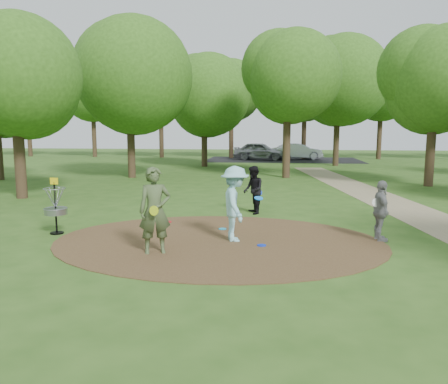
# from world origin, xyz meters

# --- Properties ---
(ground) EXTENTS (100.00, 100.00, 0.00)m
(ground) POSITION_xyz_m (0.00, 0.00, 0.00)
(ground) COLOR #2D5119
(ground) RESTS_ON ground
(dirt_clearing) EXTENTS (8.40, 8.40, 0.02)m
(dirt_clearing) POSITION_xyz_m (0.00, 0.00, 0.01)
(dirt_clearing) COLOR #47301C
(dirt_clearing) RESTS_ON ground
(parking_lot) EXTENTS (14.00, 8.00, 0.01)m
(parking_lot) POSITION_xyz_m (2.00, 30.00, 0.00)
(parking_lot) COLOR black
(parking_lot) RESTS_ON ground
(player_observer_with_disc) EXTENTS (0.85, 0.70, 2.00)m
(player_observer_with_disc) POSITION_xyz_m (-1.29, -1.23, 1.00)
(player_observer_with_disc) COLOR #445531
(player_observer_with_disc) RESTS_ON ground
(player_throwing_with_disc) EXTENTS (1.24, 1.38, 1.92)m
(player_throwing_with_disc) POSITION_xyz_m (0.41, 0.12, 0.96)
(player_throwing_with_disc) COLOR #93D5DB
(player_throwing_with_disc) RESTS_ON ground
(player_walking_with_disc) EXTENTS (0.82, 0.93, 1.62)m
(player_walking_with_disc) POSITION_xyz_m (0.68, 3.79, 0.81)
(player_walking_with_disc) COLOR black
(player_walking_with_disc) RESTS_ON ground
(player_waiting_with_disc) EXTENTS (0.49, 0.95, 1.56)m
(player_waiting_with_disc) POSITION_xyz_m (4.08, 0.55, 0.78)
(player_waiting_with_disc) COLOR gray
(player_waiting_with_disc) RESTS_ON ground
(disc_ground_cyan) EXTENTS (0.22, 0.22, 0.02)m
(disc_ground_cyan) POSITION_xyz_m (-0.05, 1.29, 0.03)
(disc_ground_cyan) COLOR #1BACDE
(disc_ground_cyan) RESTS_ON dirt_clearing
(disc_ground_blue) EXTENTS (0.22, 0.22, 0.02)m
(disc_ground_blue) POSITION_xyz_m (1.11, -0.35, 0.03)
(disc_ground_blue) COLOR #0B2AC9
(disc_ground_blue) RESTS_ON dirt_clearing
(disc_ground_red) EXTENTS (0.22, 0.22, 0.02)m
(disc_ground_red) POSITION_xyz_m (-1.83, 2.04, 0.03)
(disc_ground_red) COLOR red
(disc_ground_red) RESTS_ON dirt_clearing
(car_left) EXTENTS (4.99, 2.52, 1.63)m
(car_left) POSITION_xyz_m (-0.08, 29.55, 0.82)
(car_left) COLOR #929399
(car_left) RESTS_ON ground
(car_right) EXTENTS (4.82, 3.04, 1.50)m
(car_right) POSITION_xyz_m (3.33, 30.37, 0.75)
(car_right) COLOR #B6B9BF
(car_right) RESTS_ON ground
(disc_golf_basket) EXTENTS (0.63, 0.63, 1.54)m
(disc_golf_basket) POSITION_xyz_m (-4.50, 0.30, 0.87)
(disc_golf_basket) COLOR black
(disc_golf_basket) RESTS_ON ground
(tree_ring) EXTENTS (36.46, 45.96, 9.67)m
(tree_ring) POSITION_xyz_m (1.53, 10.65, 5.27)
(tree_ring) COLOR #332316
(tree_ring) RESTS_ON ground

